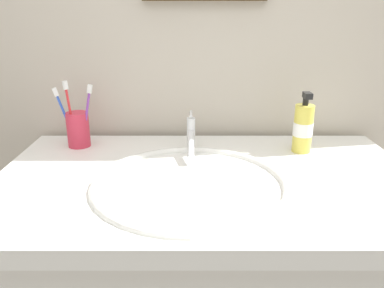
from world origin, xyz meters
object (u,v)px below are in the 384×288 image
at_px(toothbrush_purple, 88,112).
at_px(toothbrush_blue, 66,113).
at_px(toothbrush_cup, 80,129).
at_px(soap_dispenser, 304,128).
at_px(faucet, 192,137).
at_px(toothbrush_red, 71,110).

height_order(toothbrush_purple, toothbrush_blue, toothbrush_purple).
height_order(toothbrush_cup, toothbrush_blue, toothbrush_blue).
xyz_separation_m(toothbrush_blue, soap_dispenser, (0.68, -0.03, -0.03)).
bearing_deg(toothbrush_cup, faucet, -8.97).
height_order(toothbrush_red, toothbrush_purple, toothbrush_red).
distance_m(toothbrush_cup, toothbrush_purple, 0.07).
bearing_deg(soap_dispenser, toothbrush_purple, 176.69).
distance_m(toothbrush_purple, toothbrush_blue, 0.07).
bearing_deg(toothbrush_cup, soap_dispenser, -4.07).
bearing_deg(toothbrush_cup, toothbrush_red, -126.30).
distance_m(faucet, toothbrush_blue, 0.37).
xyz_separation_m(toothbrush_cup, toothbrush_purple, (0.03, -0.01, 0.06)).
height_order(toothbrush_cup, toothbrush_purple, toothbrush_purple).
relative_size(faucet, toothbrush_cup, 1.67).
distance_m(faucet, toothbrush_purple, 0.31).
relative_size(faucet, soap_dispenser, 0.99).
bearing_deg(toothbrush_blue, soap_dispenser, -2.86).
bearing_deg(toothbrush_blue, faucet, -6.32).
height_order(faucet, toothbrush_purple, toothbrush_purple).
height_order(faucet, toothbrush_red, toothbrush_red).
bearing_deg(toothbrush_purple, soap_dispenser, -3.31).
distance_m(toothbrush_cup, toothbrush_red, 0.07).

